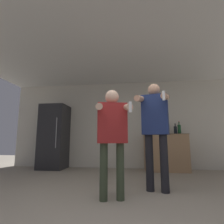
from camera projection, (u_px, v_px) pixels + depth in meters
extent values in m
plane|color=gray|center=(110.00, 224.00, 1.69)|extent=(14.00, 14.00, 0.00)
cube|color=beige|center=(126.00, 124.00, 5.25)|extent=(7.00, 0.06, 2.55)
cube|color=silver|center=(121.00, 57.00, 3.76)|extent=(7.00, 3.91, 0.05)
cube|color=#262628|center=(54.00, 136.00, 5.09)|extent=(0.71, 0.68, 1.82)
cube|color=black|center=(48.00, 136.00, 4.75)|extent=(0.68, 0.01, 1.75)
cylinder|color=#99999E|center=(56.00, 133.00, 4.71)|extent=(0.02, 0.02, 0.82)
cube|color=#997551|center=(165.00, 152.00, 4.67)|extent=(1.10, 0.58, 0.96)
cube|color=brown|center=(165.00, 134.00, 4.75)|extent=(1.13, 0.61, 0.01)
cylinder|color=silver|center=(168.00, 129.00, 4.73)|extent=(0.09, 0.09, 0.26)
cylinder|color=silver|center=(167.00, 123.00, 4.76)|extent=(0.04, 0.04, 0.08)
sphere|color=silver|center=(167.00, 122.00, 4.77)|extent=(0.04, 0.04, 0.04)
cylinder|color=black|center=(175.00, 130.00, 4.70)|extent=(0.08, 0.08, 0.20)
cylinder|color=black|center=(175.00, 125.00, 4.72)|extent=(0.03, 0.03, 0.07)
sphere|color=black|center=(175.00, 124.00, 4.73)|extent=(0.03, 0.03, 0.03)
cylinder|color=silver|center=(157.00, 130.00, 4.77)|extent=(0.07, 0.07, 0.23)
cylinder|color=silver|center=(157.00, 124.00, 4.79)|extent=(0.03, 0.03, 0.07)
sphere|color=silver|center=(157.00, 123.00, 4.80)|extent=(0.03, 0.03, 0.03)
cylinder|color=#194723|center=(179.00, 129.00, 4.69)|extent=(0.09, 0.09, 0.24)
cylinder|color=#194723|center=(179.00, 123.00, 4.72)|extent=(0.03, 0.03, 0.09)
sphere|color=maroon|center=(179.00, 122.00, 4.73)|extent=(0.03, 0.03, 0.03)
cylinder|color=maroon|center=(161.00, 130.00, 4.75)|extent=(0.08, 0.08, 0.20)
cylinder|color=maroon|center=(161.00, 125.00, 4.77)|extent=(0.03, 0.03, 0.08)
sphere|color=#B29933|center=(161.00, 124.00, 4.78)|extent=(0.03, 0.03, 0.03)
cylinder|color=#38422D|center=(104.00, 171.00, 2.39)|extent=(0.11, 0.11, 0.76)
cylinder|color=#38422D|center=(120.00, 171.00, 2.42)|extent=(0.11, 0.11, 0.76)
cube|color=maroon|center=(112.00, 123.00, 2.51)|extent=(0.45, 0.29, 0.57)
sphere|color=beige|center=(112.00, 97.00, 2.57)|extent=(0.20, 0.20, 0.20)
cylinder|color=beige|center=(99.00, 107.00, 2.37)|extent=(0.17, 0.35, 0.15)
cylinder|color=beige|center=(128.00, 107.00, 2.41)|extent=(0.17, 0.35, 0.15)
cube|color=white|center=(130.00, 107.00, 2.25)|extent=(0.04, 0.04, 0.14)
cylinder|color=black|center=(150.00, 162.00, 2.85)|extent=(0.13, 0.13, 0.89)
cylinder|color=black|center=(164.00, 163.00, 2.76)|extent=(0.13, 0.13, 0.89)
cube|color=navy|center=(155.00, 115.00, 2.93)|extent=(0.46, 0.31, 0.67)
sphere|color=tan|center=(154.00, 90.00, 3.00)|extent=(0.20, 0.20, 0.20)
cylinder|color=tan|center=(140.00, 99.00, 2.87)|extent=(0.21, 0.42, 0.17)
cylinder|color=tan|center=(165.00, 96.00, 2.71)|extent=(0.21, 0.42, 0.17)
cube|color=white|center=(164.00, 96.00, 2.53)|extent=(0.04, 0.04, 0.14)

